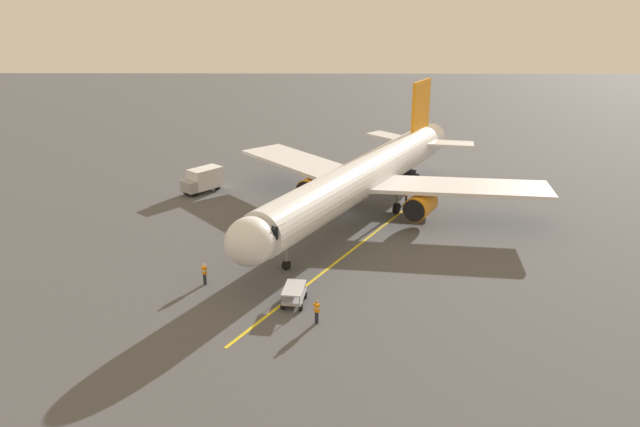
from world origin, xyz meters
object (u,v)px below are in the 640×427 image
ground_crew_marshaller (205,274)px  ground_crew_wing_walker (317,311)px  ground_crew_loader (406,195)px  box_truck_portside (203,180)px  tug_near_nose (408,177)px  baggage_cart_starboard_side (294,295)px  airplane (362,178)px

ground_crew_marshaller → ground_crew_wing_walker: bearing=146.2°
ground_crew_loader → box_truck_portside: bearing=-9.8°
tug_near_nose → baggage_cart_starboard_side: tug_near_nose is taller
ground_crew_wing_walker → baggage_cart_starboard_side: 3.25m
baggage_cart_starboard_side → ground_crew_loader: bearing=-115.9°
airplane → ground_crew_wing_walker: (4.08, 20.60, -3.12)m
tug_near_nose → box_truck_portside: bearing=8.6°
tug_near_nose → baggage_cart_starboard_side: bearing=68.1°
ground_crew_loader → ground_crew_marshaller: bearing=47.3°
tug_near_nose → box_truck_portside: 23.39m
box_truck_portside → baggage_cart_starboard_side: (-11.35, 25.79, -0.73)m
ground_crew_loader → box_truck_portside: (22.00, -3.81, 0.50)m
ground_crew_wing_walker → ground_crew_loader: bearing=-110.0°
ground_crew_wing_walker → tug_near_nose: (-10.11, -32.07, -0.18)m
airplane → ground_crew_wing_walker: size_ratio=21.59×
ground_crew_wing_walker → ground_crew_loader: (-8.99, -24.77, 0.00)m
ground_crew_loader → tug_near_nose: ground_crew_loader is taller
ground_crew_loader → tug_near_nose: size_ratio=0.64×
ground_crew_loader → box_truck_portside: 22.33m
tug_near_nose → box_truck_portside: box_truck_portside is taller
airplane → ground_crew_marshaller: airplane is taller
airplane → ground_crew_wing_walker: 21.23m
airplane → ground_crew_wing_walker: bearing=78.8°
airplane → box_truck_portside: size_ratio=7.80×
ground_crew_marshaller → baggage_cart_starboard_side: size_ratio=0.62×
baggage_cart_starboard_side → tug_near_nose: bearing=-111.9°
ground_crew_marshaller → box_truck_portside: 23.27m
airplane → ground_crew_wing_walker: airplane is taller
ground_crew_marshaller → tug_near_nose: size_ratio=0.64×
ground_crew_marshaller → ground_crew_wing_walker: size_ratio=1.00×
ground_crew_marshaller → box_truck_portside: box_truck_portside is taller
tug_near_nose → baggage_cart_starboard_side: 31.56m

